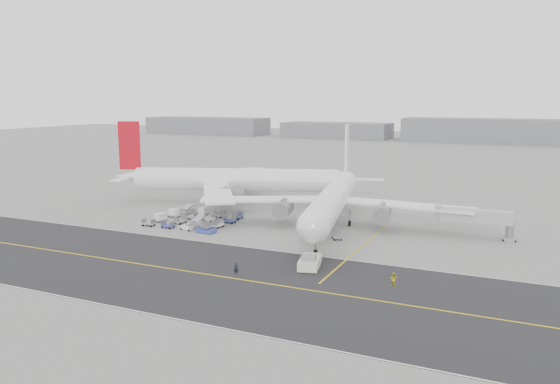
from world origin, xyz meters
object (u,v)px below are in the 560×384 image
at_px(pushback_tug, 310,262).
at_px(jet_bridge, 475,218).
at_px(ground_crew_b, 393,279).
at_px(airliner_a, 229,180).
at_px(airliner_b, 334,199).
at_px(ground_crew_a, 236,269).

xyz_separation_m(pushback_tug, jet_bridge, (21.34, 30.07, 2.92)).
bearing_deg(jet_bridge, ground_crew_b, -106.16).
distance_m(pushback_tug, ground_crew_b, 13.96).
bearing_deg(airliner_a, airliner_b, -131.60).
bearing_deg(ground_crew_b, pushback_tug, -5.35).
bearing_deg(ground_crew_a, airliner_b, 67.65).
bearing_deg(jet_bridge, ground_crew_a, -131.84).
bearing_deg(jet_bridge, airliner_a, 165.87).
bearing_deg(pushback_tug, jet_bridge, 41.68).
distance_m(pushback_tug, jet_bridge, 36.99).
height_order(airliner_a, pushback_tug, airliner_a).
distance_m(jet_bridge, ground_crew_a, 48.31).
distance_m(airliner_a, airliner_b, 34.81).
relative_size(jet_bridge, ground_crew_b, 7.58).
bearing_deg(ground_crew_a, airliner_a, 103.01).
bearing_deg(airliner_b, jet_bridge, -8.12).
height_order(pushback_tug, jet_bridge, jet_bridge).
distance_m(airliner_a, ground_crew_a, 57.49).
bearing_deg(airliner_b, airliner_a, 146.06).
height_order(airliner_a, ground_crew_a, airliner_a).
height_order(airliner_b, pushback_tug, airliner_b).
xyz_separation_m(airliner_a, jet_bridge, (59.48, -11.65, -1.95)).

